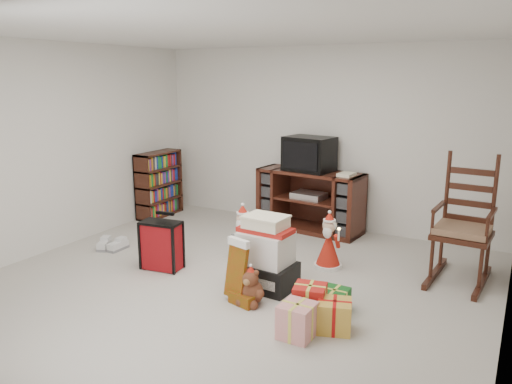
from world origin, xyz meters
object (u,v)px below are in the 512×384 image
red_suitcase (162,245)px  mrs_claus_figurine (243,239)px  gift_pile (266,257)px  santa_figurine (328,246)px  rocking_chair (463,236)px  sneaker_pair (111,245)px  teddy_bear (251,289)px  tv_stand (310,200)px  gift_cluster (317,309)px  bookshelf (159,185)px  crt_television (309,154)px

red_suitcase → mrs_claus_figurine: bearing=38.8°
gift_pile → santa_figurine: size_ratio=1.14×
rocking_chair → sneaker_pair: size_ratio=3.83×
gift_pile → teddy_bear: (0.06, -0.40, -0.17)m
tv_stand → gift_pile: tv_stand is taller
rocking_chair → gift_cluster: (-0.95, -1.62, -0.35)m
rocking_chair → gift_cluster: 1.91m
teddy_bear → gift_pile: bearing=98.8°
bookshelf → rocking_chair: size_ratio=0.71×
tv_stand → crt_television: 0.65m
santa_figurine → teddy_bear: bearing=-103.8°
bookshelf → gift_cluster: size_ratio=1.23×
sneaker_pair → mrs_claus_figurine: bearing=0.4°
bookshelf → rocking_chair: rocking_chair is taller
teddy_bear → red_suitcase: bearing=167.9°
bookshelf → rocking_chair: 4.38m
mrs_claus_figurine → teddy_bear: bearing=-55.6°
gift_cluster → crt_television: size_ratio=1.15×
gift_pile → crt_television: crt_television is taller
mrs_claus_figurine → crt_television: (0.19, 1.46, 0.81)m
santa_figurine → mrs_claus_figurine: size_ratio=0.96×
gift_cluster → tv_stand: bearing=114.4°
sneaker_pair → bookshelf: bearing=91.1°
bookshelf → teddy_bear: bearing=-36.0°
rocking_chair → santa_figurine: rocking_chair is taller
gift_pile → mrs_claus_figurine: size_ratio=1.10×
gift_cluster → red_suitcase: bearing=170.8°
teddy_bear → mrs_claus_figurine: (-0.66, 0.96, 0.11)m
rocking_chair → sneaker_pair: bearing=-160.4°
red_suitcase → teddy_bear: 1.33m
rocking_chair → crt_television: 2.33m
tv_stand → rocking_chair: size_ratio=1.09×
teddy_bear → sneaker_pair: 2.32m
bookshelf → gift_cluster: (3.41, -2.03, -0.35)m
tv_stand → red_suitcase: bearing=-106.2°
bookshelf → rocking_chair: (4.36, -0.40, -0.00)m
gift_cluster → mrs_claus_figurine: bearing=143.2°
crt_television → santa_figurine: bearing=-48.2°
tv_stand → teddy_bear: 2.48m
tv_stand → teddy_bear: tv_stand is taller
red_suitcase → gift_cluster: size_ratio=0.80×
red_suitcase → teddy_bear: red_suitcase is taller
gift_pile → santa_figurine: 0.90m
teddy_bear → crt_television: size_ratio=0.49×
tv_stand → sneaker_pair: size_ratio=4.16×
rocking_chair → bookshelf: bearing=178.5°
rocking_chair → tv_stand: bearing=161.6°
santa_figurine → crt_television: crt_television is taller
crt_television → bookshelf: bearing=-159.8°
tv_stand → sneaker_pair: 2.69m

